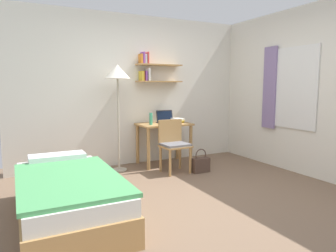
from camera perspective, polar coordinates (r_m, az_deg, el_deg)
name	(u,v)px	position (r m, az deg, el deg)	size (l,w,h in m)	color
ground_plane	(198,197)	(3.98, 5.64, -12.94)	(5.28, 5.28, 0.00)	brown
wall_back	(139,90)	(5.55, -5.45, 6.60)	(4.40, 0.27, 2.60)	silver
wall_right	(313,91)	(5.14, 25.16, 5.82)	(0.10, 4.40, 2.60)	silver
bed	(68,196)	(3.47, -17.99, -12.17)	(0.97, 1.90, 0.54)	#B2844C
desk	(164,131)	(5.45, -0.75, -1.02)	(0.91, 0.59, 0.73)	#B2844C
desk_chair	(174,143)	(4.97, 1.05, -3.12)	(0.45, 0.40, 0.84)	#B2844C
standing_lamp	(117,77)	(5.02, -9.30, 8.86)	(0.40, 0.40, 1.72)	#B2A893
laptop	(166,120)	(5.53, -0.42, 1.20)	(0.32, 0.23, 0.22)	black
water_bottle	(151,119)	(5.23, -3.17, 1.33)	(0.06, 0.06, 0.20)	#42A87F
book_stack	(178,120)	(5.56, 1.86, 1.07)	(0.19, 0.25, 0.08)	gold
handbag	(201,164)	(5.04, 6.05, -7.05)	(0.29, 0.13, 0.38)	#4C382D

